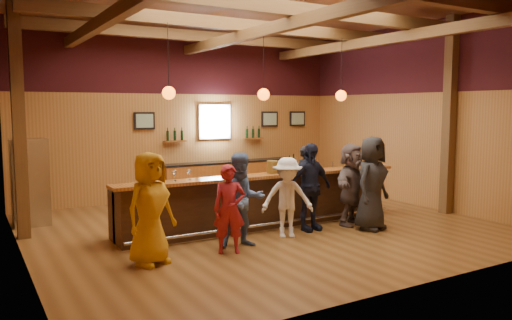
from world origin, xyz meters
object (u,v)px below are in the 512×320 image
Objects in this scene: customer_dark at (372,183)px; bartender at (304,178)px; customer_white at (287,198)px; ice_bucket at (272,167)px; bar_counter at (260,200)px; bottle_a at (289,166)px; stainless_fridge at (30,182)px; customer_orange at (150,209)px; customer_brown at (351,184)px; customer_redvest at (229,209)px; customer_denim at (242,200)px; customer_navy at (310,187)px; back_bar_cabinet at (231,178)px.

bartender is (-0.08, 2.20, -0.16)m from customer_dark.
bartender is at bearing 71.23° from customer_white.
customer_dark is 7.35× the size of ice_bucket.
bar_counter is 0.94m from bottle_a.
stainless_fridge reaches higher than customer_orange.
customer_white reaches higher than bottle_a.
stainless_fridge is at bearing 125.28° from customer_brown.
stainless_fridge reaches higher than bartender.
customer_orange is 1.35m from customer_redvest.
customer_denim is 1.63m from ice_bucket.
bartender is (5.76, -1.70, -0.13)m from stainless_fridge.
bartender is at bearing 57.77° from customer_redvest.
bar_counter is at bearing 126.21° from customer_brown.
back_bar_cabinet is at bearing 80.21° from customer_navy.
customer_redvest reaches higher than bottle_a.
customer_redvest is at bearing -141.85° from customer_white.
back_bar_cabinet is at bearing 80.52° from bottle_a.
customer_dark is at bearing 12.98° from customer_white.
customer_denim is at bearing 157.78° from customer_dark.
customer_navy is at bearing -55.47° from bar_counter.
ice_bucket is (-1.06, -3.84, 0.76)m from back_bar_cabinet.
customer_redvest is 0.90× the size of customer_denim.
back_bar_cabinet is 4.51m from customer_navy.
bartender is at bearing 4.17° from customer_orange.
customer_denim is 2.84m from customer_dark.
customer_denim is (0.37, 0.21, 0.08)m from customer_redvest.
customer_denim is 1.76m from customer_navy.
customer_redvest is at bearing -149.51° from bottle_a.
customer_navy is (0.67, 0.22, 0.12)m from customer_white.
customer_denim is 2.78m from customer_brown.
customer_denim is at bearing -131.65° from bar_counter.
customer_redvest is at bearing -135.42° from bar_counter.
customer_orange is 1.18× the size of customer_redvest.
stainless_fridge reaches higher than bottle_a.
customer_white is at bearing -41.22° from stainless_fridge.
customer_brown is at bearing 31.97° from customer_redvest.
stainless_fridge is 5.29× the size of bottle_a.
customer_denim is at bearing 162.20° from customer_brown.
stainless_fridge is 5.40m from bottle_a.
back_bar_cabinet is at bearing -95.70° from bartender.
bottle_a is (3.36, 1.12, 0.36)m from customer_orange.
customer_dark is at bearing -39.97° from bar_counter.
bartender is (1.71, 1.85, 0.01)m from customer_white.
customer_orange reaches higher than back_bar_cabinet.
customer_orange is 1.17× the size of customer_white.
customer_navy is 5.13× the size of bottle_a.
customer_orange is 1.71m from customer_denim.
customer_dark is at bearing -36.41° from ice_bucket.
stainless_fridge is at bearing 142.38° from customer_navy.
customer_white is at bearing 20.36° from customer_denim.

